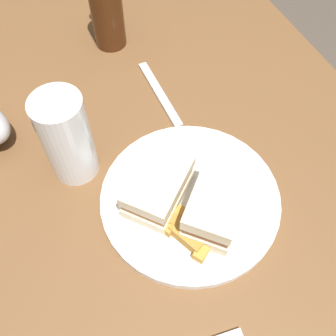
% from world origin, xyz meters
% --- Properties ---
extents(ground_plane, '(6.00, 6.00, 0.00)m').
position_xyz_m(ground_plane, '(0.00, 0.00, 0.00)').
color(ground_plane, '#4C4238').
extents(dining_table, '(1.15, 0.87, 0.70)m').
position_xyz_m(dining_table, '(0.00, 0.00, 0.35)').
color(dining_table, brown).
rests_on(dining_table, ground).
extents(plate, '(0.29, 0.29, 0.02)m').
position_xyz_m(plate, '(-0.11, -0.03, 0.71)').
color(plate, white).
rests_on(plate, dining_table).
extents(sandwich_half_left, '(0.13, 0.14, 0.06)m').
position_xyz_m(sandwich_half_left, '(-0.09, 0.02, 0.75)').
color(sandwich_half_left, beige).
rests_on(sandwich_half_left, plate).
extents(sandwich_half_right, '(0.13, 0.13, 0.07)m').
position_xyz_m(sandwich_half_right, '(-0.16, -0.05, 0.75)').
color(sandwich_half_right, beige).
rests_on(sandwich_half_right, plate).
extents(potato_wedge_front, '(0.04, 0.05, 0.02)m').
position_xyz_m(potato_wedge_front, '(-0.20, -0.01, 0.73)').
color(potato_wedge_front, gold).
rests_on(potato_wedge_front, plate).
extents(potato_wedge_middle, '(0.04, 0.05, 0.02)m').
position_xyz_m(potato_wedge_middle, '(-0.14, 0.01, 0.73)').
color(potato_wedge_middle, gold).
rests_on(potato_wedge_middle, plate).
extents(potato_wedge_back, '(0.05, 0.05, 0.01)m').
position_xyz_m(potato_wedge_back, '(-0.16, -0.02, 0.73)').
color(potato_wedge_back, gold).
rests_on(potato_wedge_back, plate).
extents(potato_wedge_left_edge, '(0.06, 0.04, 0.02)m').
position_xyz_m(potato_wedge_left_edge, '(-0.17, 0.01, 0.73)').
color(potato_wedge_left_edge, '#B77F33').
rests_on(potato_wedge_left_edge, plate).
extents(potato_wedge_right_edge, '(0.05, 0.05, 0.02)m').
position_xyz_m(potato_wedge_right_edge, '(-0.13, 0.03, 0.73)').
color(potato_wedge_right_edge, '#B77F33').
rests_on(potato_wedge_right_edge, plate).
extents(potato_wedge_stray, '(0.04, 0.04, 0.02)m').
position_xyz_m(potato_wedge_stray, '(-0.17, -0.03, 0.73)').
color(potato_wedge_stray, '#B77F33').
rests_on(potato_wedge_stray, plate).
extents(pint_glass, '(0.08, 0.08, 0.16)m').
position_xyz_m(pint_glass, '(0.03, 0.12, 0.77)').
color(pint_glass, white).
rests_on(pint_glass, dining_table).
extents(cider_bottle, '(0.07, 0.07, 0.26)m').
position_xyz_m(cider_bottle, '(0.31, -0.04, 0.80)').
color(cider_bottle, '#47230F').
rests_on(cider_bottle, dining_table).
extents(fork, '(0.18, 0.02, 0.01)m').
position_xyz_m(fork, '(0.13, -0.08, 0.71)').
color(fork, silver).
rests_on(fork, dining_table).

